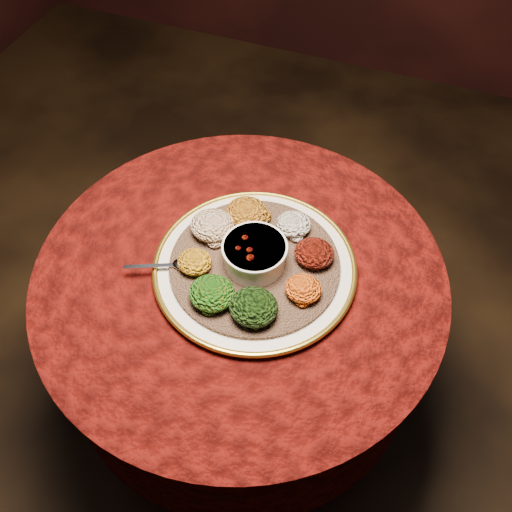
% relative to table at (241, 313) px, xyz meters
% --- Properties ---
extents(table, '(0.96, 0.96, 0.73)m').
position_rel_table_xyz_m(table, '(0.00, 0.00, 0.00)').
color(table, black).
rests_on(table, ground).
extents(platter, '(0.53, 0.53, 0.02)m').
position_rel_table_xyz_m(platter, '(0.03, 0.02, 0.19)').
color(platter, beige).
rests_on(platter, table).
extents(injera, '(0.49, 0.49, 0.01)m').
position_rel_table_xyz_m(injera, '(0.03, 0.02, 0.20)').
color(injera, brown).
rests_on(injera, platter).
extents(stew_bowl, '(0.15, 0.15, 0.06)m').
position_rel_table_xyz_m(stew_bowl, '(0.03, 0.02, 0.24)').
color(stew_bowl, silver).
rests_on(stew_bowl, injera).
extents(spoon, '(0.14, 0.07, 0.01)m').
position_rel_table_xyz_m(spoon, '(-0.13, -0.05, 0.21)').
color(spoon, silver).
rests_on(spoon, injera).
extents(portion_ayib, '(0.08, 0.08, 0.04)m').
position_rel_table_xyz_m(portion_ayib, '(0.08, 0.14, 0.23)').
color(portion_ayib, beige).
rests_on(portion_ayib, injera).
extents(portion_kitfo, '(0.09, 0.09, 0.04)m').
position_rel_table_xyz_m(portion_kitfo, '(0.15, 0.07, 0.23)').
color(portion_kitfo, black).
rests_on(portion_kitfo, injera).
extents(portion_tikil, '(0.08, 0.08, 0.04)m').
position_rel_table_xyz_m(portion_tikil, '(0.16, -0.03, 0.23)').
color(portion_tikil, '#B77D0F').
rests_on(portion_tikil, injera).
extents(portion_gomen, '(0.10, 0.10, 0.05)m').
position_rel_table_xyz_m(portion_gomen, '(0.08, -0.11, 0.23)').
color(portion_gomen, black).
rests_on(portion_gomen, injera).
extents(portion_mixveg, '(0.10, 0.10, 0.05)m').
position_rel_table_xyz_m(portion_mixveg, '(-0.02, -0.11, 0.23)').
color(portion_mixveg, '#942F09').
rests_on(portion_mixveg, injera).
extents(portion_kik, '(0.08, 0.08, 0.04)m').
position_rel_table_xyz_m(portion_kik, '(-0.09, -0.04, 0.23)').
color(portion_kik, '#C27D11').
rests_on(portion_kik, injera).
extents(portion_timatim, '(0.10, 0.10, 0.05)m').
position_rel_table_xyz_m(portion_timatim, '(-0.09, 0.07, 0.23)').
color(portion_timatim, '#700609').
rests_on(portion_timatim, injera).
extents(portion_shiro, '(0.10, 0.10, 0.05)m').
position_rel_table_xyz_m(portion_shiro, '(-0.03, 0.13, 0.23)').
color(portion_shiro, '#9C6312').
rests_on(portion_shiro, injera).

